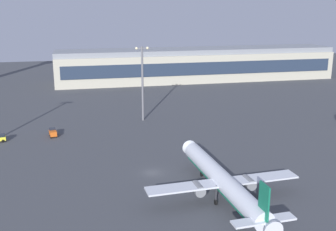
{
  "coord_description": "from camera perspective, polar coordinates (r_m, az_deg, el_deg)",
  "views": [
    {
      "loc": [
        -15.74,
        -89.83,
        38.64
      ],
      "look_at": [
        11.36,
        35.3,
        4.0
      ],
      "focal_mm": 44.54,
      "sensor_mm": 36.0,
      "label": 1
    }
  ],
  "objects": [
    {
      "name": "terminal_building",
      "position": [
        215.79,
        3.96,
        6.97
      ],
      "size": [
        141.45,
        22.4,
        16.4
      ],
      "color": "#B2AD99",
      "rests_on": "ground"
    },
    {
      "name": "ground_plane",
      "position": [
        99.04,
        -2.12,
        -7.83
      ],
      "size": [
        416.0,
        416.0,
        0.0
      ],
      "primitive_type": "plane",
      "color": "#424449"
    },
    {
      "name": "airplane_mid_apron",
      "position": [
        85.63,
        7.5,
        -8.87
      ],
      "size": [
        32.03,
        41.14,
        10.55
      ],
      "rotation": [
        0.0,
        0.0,
        0.06
      ],
      "color": "silver",
      "rests_on": "ground"
    },
    {
      "name": "apron_light_central",
      "position": [
        139.12,
        -3.52,
        5.05
      ],
      "size": [
        4.8,
        0.9,
        25.0
      ],
      "color": "slate",
      "rests_on": "ground"
    },
    {
      "name": "cargo_loader",
      "position": [
        129.39,
        -15.47,
        -2.26
      ],
      "size": [
        2.59,
        4.4,
        2.25
      ],
      "rotation": [
        0.0,
        0.0,
        0.16
      ],
      "color": "#D85919",
      "rests_on": "ground"
    }
  ]
}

